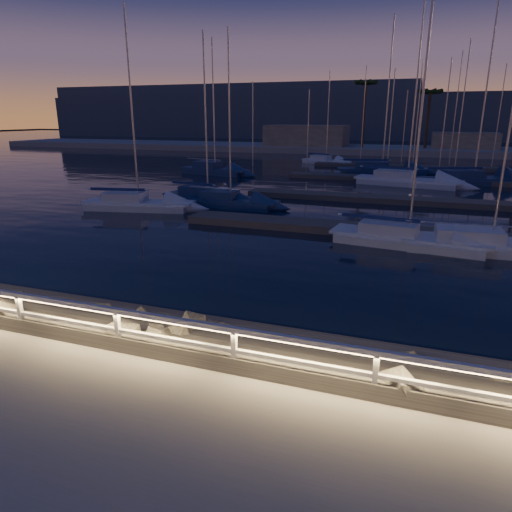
% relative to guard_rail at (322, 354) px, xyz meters
% --- Properties ---
extents(ground, '(400.00, 400.00, 0.00)m').
position_rel_guard_rail_xyz_m(ground, '(0.07, 0.00, -0.77)').
color(ground, gray).
rests_on(ground, ground).
extents(harbor_water, '(400.00, 440.00, 0.60)m').
position_rel_guard_rail_xyz_m(harbor_water, '(0.07, 31.22, -1.74)').
color(harbor_water, black).
rests_on(harbor_water, ground).
extents(guard_rail, '(44.11, 0.12, 1.06)m').
position_rel_guard_rail_xyz_m(guard_rail, '(0.00, 0.00, 0.00)').
color(guard_rail, silver).
rests_on(guard_rail, ground).
extents(riprap, '(16.49, 2.90, 1.45)m').
position_rel_guard_rail_xyz_m(riprap, '(-3.72, 1.20, -0.93)').
color(riprap, slate).
rests_on(riprap, ground).
extents(floating_docks, '(22.00, 36.00, 0.40)m').
position_rel_guard_rail_xyz_m(floating_docks, '(0.07, 32.50, -1.17)').
color(floating_docks, '#635952').
rests_on(floating_docks, ground).
extents(far_shore, '(160.00, 14.00, 5.20)m').
position_rel_guard_rail_xyz_m(far_shore, '(-0.06, 74.05, -0.48)').
color(far_shore, gray).
rests_on(far_shore, ground).
extents(palm_left, '(3.00, 3.00, 11.20)m').
position_rel_guard_rail_xyz_m(palm_left, '(-7.93, 72.00, 9.36)').
color(palm_left, brown).
rests_on(palm_left, ground).
extents(palm_center, '(3.00, 3.00, 9.70)m').
position_rel_guard_rail_xyz_m(palm_center, '(2.07, 73.00, 8.01)').
color(palm_center, brown).
rests_on(palm_center, ground).
extents(distant_hills, '(230.00, 37.50, 18.00)m').
position_rel_guard_rail_xyz_m(distant_hills, '(-22.06, 133.69, 3.96)').
color(distant_hills, '#394458').
rests_on(distant_hills, ground).
extents(sailboat_a, '(6.91, 2.80, 11.51)m').
position_rel_guard_rail_xyz_m(sailboat_a, '(-12.88, 21.51, -0.95)').
color(sailboat_a, navy).
rests_on(sailboat_a, ground).
extents(sailboat_b, '(6.83, 2.46, 11.43)m').
position_rel_guard_rail_xyz_m(sailboat_b, '(-10.75, 20.65, -0.97)').
color(sailboat_b, navy).
rests_on(sailboat_b, ground).
extents(sailboat_c, '(7.58, 3.11, 12.50)m').
position_rel_guard_rail_xyz_m(sailboat_c, '(1.14, 14.31, -0.97)').
color(sailboat_c, silver).
rests_on(sailboat_c, ground).
extents(sailboat_d, '(8.09, 2.82, 13.47)m').
position_rel_guard_rail_xyz_m(sailboat_d, '(4.75, 14.39, -0.97)').
color(sailboat_d, silver).
rests_on(sailboat_d, ground).
extents(sailboat_e, '(8.31, 4.13, 13.72)m').
position_rel_guard_rail_xyz_m(sailboat_e, '(-19.42, 37.19, -0.90)').
color(sailboat_e, navy).
rests_on(sailboat_e, ground).
extents(sailboat_f, '(7.65, 3.56, 12.58)m').
position_rel_guard_rail_xyz_m(sailboat_f, '(-16.19, 17.63, -0.95)').
color(sailboat_f, silver).
rests_on(sailboat_f, ground).
extents(sailboat_g, '(9.57, 4.46, 15.68)m').
position_rel_guard_rail_xyz_m(sailboat_g, '(0.37, 35.32, -0.91)').
color(sailboat_g, silver).
rests_on(sailboat_g, ground).
extents(sailboat_k, '(9.66, 4.78, 15.79)m').
position_rel_guard_rail_xyz_m(sailboat_k, '(-2.48, 43.14, -0.90)').
color(sailboat_k, navy).
rests_on(sailboat_k, ground).
extents(sailboat_l, '(10.16, 6.40, 16.74)m').
position_rel_guard_rail_xyz_m(sailboat_l, '(6.10, 37.97, -0.91)').
color(sailboat_l, navy).
rests_on(sailboat_l, ground).
extents(sailboat_n, '(6.97, 4.54, 11.62)m').
position_rel_guard_rail_xyz_m(sailboat_n, '(-10.26, 52.24, -0.97)').
color(sailboat_n, silver).
rests_on(sailboat_n, ground).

